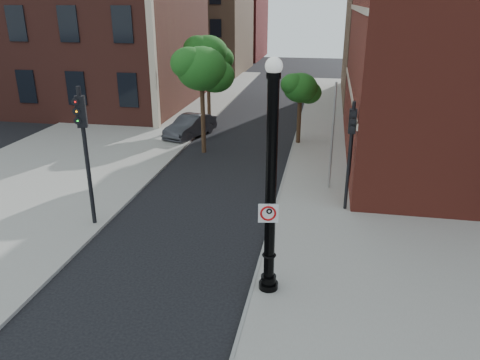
% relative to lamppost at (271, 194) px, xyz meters
% --- Properties ---
extents(ground, '(120.00, 120.00, 0.00)m').
position_rel_lamppost_xyz_m(ground, '(-2.51, -0.23, -3.05)').
color(ground, black).
rests_on(ground, ground).
extents(sidewalk_right, '(8.00, 60.00, 0.12)m').
position_rel_lamppost_xyz_m(sidewalk_right, '(3.49, 9.77, -2.99)').
color(sidewalk_right, gray).
rests_on(sidewalk_right, ground).
extents(sidewalk_left, '(10.00, 50.00, 0.12)m').
position_rel_lamppost_xyz_m(sidewalk_left, '(-11.51, 17.77, -2.99)').
color(sidewalk_left, gray).
rests_on(sidewalk_left, ground).
extents(curb_edge, '(0.10, 60.00, 0.14)m').
position_rel_lamppost_xyz_m(curb_edge, '(-0.46, 9.77, -2.98)').
color(curb_edge, gray).
rests_on(curb_edge, ground).
extents(bg_building_tan_a, '(12.00, 12.00, 12.00)m').
position_rel_lamppost_xyz_m(bg_building_tan_a, '(-14.51, 43.77, 2.95)').
color(bg_building_tan_a, '#805F46').
rests_on(bg_building_tan_a, ground).
extents(bg_building_red, '(12.00, 12.00, 10.00)m').
position_rel_lamppost_xyz_m(bg_building_red, '(-14.51, 57.77, 1.95)').
color(bg_building_red, maroon).
rests_on(bg_building_red, ground).
extents(lamppost, '(0.56, 0.56, 6.61)m').
position_rel_lamppost_xyz_m(lamppost, '(0.00, 0.00, 0.00)').
color(lamppost, black).
rests_on(lamppost, ground).
extents(no_parking_sign, '(0.54, 0.13, 0.54)m').
position_rel_lamppost_xyz_m(no_parking_sign, '(-0.03, -0.17, -0.49)').
color(no_parking_sign, white).
rests_on(no_parking_sign, ground).
extents(parked_car, '(2.56, 4.29, 1.34)m').
position_rel_lamppost_xyz_m(parked_car, '(-6.86, 15.47, -2.39)').
color(parked_car, '#2E2E33').
rests_on(parked_car, ground).
extents(traffic_signal_left, '(0.41, 0.46, 5.19)m').
position_rel_lamppost_xyz_m(traffic_signal_left, '(-6.94, 3.01, 0.44)').
color(traffic_signal_left, black).
rests_on(traffic_signal_left, ground).
extents(traffic_signal_right, '(0.28, 0.36, 4.41)m').
position_rel_lamppost_xyz_m(traffic_signal_right, '(2.29, 6.03, -0.08)').
color(traffic_signal_right, black).
rests_on(traffic_signal_right, ground).
extents(utility_pole, '(0.10, 0.10, 4.76)m').
position_rel_lamppost_xyz_m(utility_pole, '(1.63, 8.24, -0.67)').
color(utility_pole, '#999999').
rests_on(utility_pole, ground).
extents(street_tree_a, '(3.16, 2.86, 5.69)m').
position_rel_lamppost_xyz_m(street_tree_a, '(-5.20, 12.58, 1.44)').
color(street_tree_a, '#322214').
rests_on(street_tree_a, ground).
extents(street_tree_b, '(3.20, 2.89, 5.76)m').
position_rel_lamppost_xyz_m(street_tree_b, '(-6.70, 19.72, 1.49)').
color(street_tree_b, '#322214').
rests_on(street_tree_b, ground).
extents(street_tree_c, '(2.29, 2.07, 4.12)m').
position_rel_lamppost_xyz_m(street_tree_c, '(-0.19, 15.06, 0.19)').
color(street_tree_c, '#322214').
rests_on(street_tree_c, ground).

